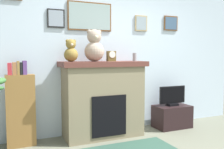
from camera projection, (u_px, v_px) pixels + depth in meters
The scene contains 9 objects.
back_wall at pixel (114, 56), 4.28m from camera, with size 5.20×0.15×2.60m.
fireplace at pixel (103, 99), 3.91m from camera, with size 1.36×0.57×1.22m.
bookshelf at pixel (21, 107), 3.48m from camera, with size 0.40×0.16×1.24m.
tv_stand at pixel (172, 116), 4.43m from camera, with size 0.64×0.40×0.40m, color black.
television at pixel (172, 96), 4.40m from camera, with size 0.53×0.14×0.35m.
candle_jar at pixel (135, 57), 4.06m from camera, with size 0.07×0.07×0.14m, color gray.
mantel_clock at pixel (111, 56), 3.89m from camera, with size 0.13×0.10×0.16m.
teddy_bear_cream at pixel (71, 52), 3.63m from camera, with size 0.21×0.21×0.34m.
teddy_bear_grey at pixel (94, 47), 3.77m from camera, with size 0.31×0.31×0.50m.
Camera 1 is at (-1.73, -1.93, 1.31)m, focal length 38.99 mm.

